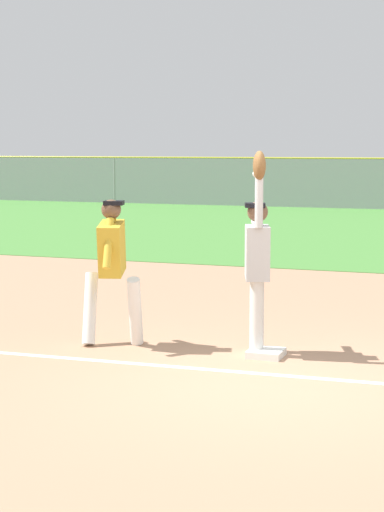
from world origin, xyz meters
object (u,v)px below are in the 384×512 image
(parked_car_red, at_px, (277,186))
(fielder, at_px, (257,255))
(runner, at_px, (112,262))
(baseball, at_px, (256,174))
(first_base, at_px, (266,353))

(parked_car_red, bearing_deg, fielder, -74.13)
(runner, xyz_separation_m, baseball, (1.64, 0.32, 1.03))
(parked_car_red, bearing_deg, baseball, -74.19)
(fielder, xyz_separation_m, parked_car_red, (-6.46, 26.51, -0.45))
(first_base, bearing_deg, baseball, 130.94)
(runner, relative_size, parked_car_red, 0.38)
(baseball, xyz_separation_m, parked_car_red, (-6.40, 26.38, -1.35))
(fielder, height_order, baseball, fielder)
(parked_car_red, bearing_deg, first_base, -73.90)
(fielder, xyz_separation_m, baseball, (-0.06, 0.13, 0.90))
(fielder, distance_m, runner, 1.71)
(runner, bearing_deg, fielder, -9.53)
(fielder, bearing_deg, first_base, 124.23)
(baseball, bearing_deg, parked_car_red, 103.64)
(first_base, relative_size, baseball, 5.14)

